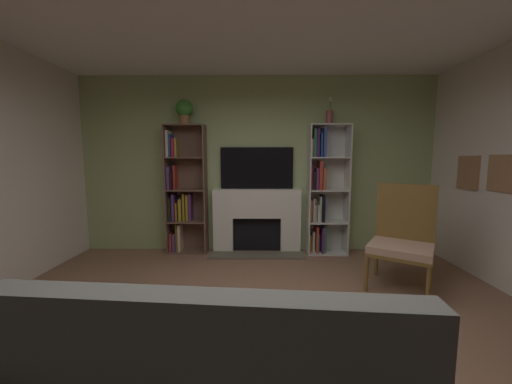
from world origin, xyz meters
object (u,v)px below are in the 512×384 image
at_px(fireplace, 257,219).
at_px(tv, 257,168).
at_px(potted_plant, 184,110).
at_px(armchair, 402,237).
at_px(bookshelf_right, 322,192).
at_px(bookshelf_left, 183,194).
at_px(vase_with_flowers, 330,115).

distance_m(fireplace, tv, 0.82).
distance_m(potted_plant, armchair, 3.48).
distance_m(bookshelf_right, potted_plant, 2.49).
bearing_deg(fireplace, bookshelf_right, -0.87).
height_order(bookshelf_right, potted_plant, potted_plant).
bearing_deg(bookshelf_right, armchair, -61.82).
bearing_deg(tv, bookshelf_left, -176.02).
distance_m(bookshelf_left, bookshelf_right, 2.21).
bearing_deg(armchair, bookshelf_left, 156.30).
relative_size(bookshelf_right, vase_with_flowers, 4.92).
relative_size(bookshelf_right, potted_plant, 5.34).
xyz_separation_m(fireplace, bookshelf_left, (-1.18, -0.00, 0.41)).
height_order(bookshelf_left, potted_plant, potted_plant).
bearing_deg(armchair, bookshelf_right, 118.18).
relative_size(fireplace, armchair, 1.24).
bearing_deg(potted_plant, bookshelf_right, 0.67).
height_order(fireplace, vase_with_flowers, vase_with_flowers).
distance_m(bookshelf_left, armchair, 3.17).
relative_size(vase_with_flowers, armchair, 0.34).
xyz_separation_m(bookshelf_right, armchair, (0.67, -1.25, -0.38)).
bearing_deg(armchair, fireplace, 143.33).
height_order(potted_plant, vase_with_flowers, vase_with_flowers).
distance_m(bookshelf_left, vase_with_flowers, 2.59).
xyz_separation_m(fireplace, vase_with_flowers, (1.11, -0.04, 1.62)).
height_order(fireplace, potted_plant, potted_plant).
height_order(fireplace, bookshelf_left, bookshelf_left).
relative_size(fireplace, potted_plant, 3.95).
bearing_deg(tv, fireplace, -90.00).
relative_size(bookshelf_left, vase_with_flowers, 4.92).
relative_size(tv, bookshelf_right, 0.57).
bearing_deg(bookshelf_left, fireplace, 0.14).
bearing_deg(vase_with_flowers, bookshelf_left, 179.06).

